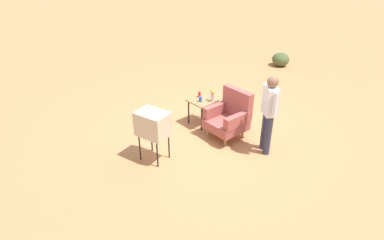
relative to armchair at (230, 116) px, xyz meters
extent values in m
plane|color=#C17A4C|center=(-0.27, -0.12, -0.50)|extent=(60.00, 60.00, 0.00)
cylinder|color=#937047|center=(-0.28, -0.36, -0.39)|extent=(0.05, 0.05, 0.22)
cylinder|color=#937047|center=(0.25, -0.38, -0.39)|extent=(0.05, 0.05, 0.22)
cylinder|color=#937047|center=(-0.26, 0.17, -0.39)|extent=(0.05, 0.05, 0.22)
cylinder|color=#937047|center=(0.27, 0.15, -0.39)|extent=(0.05, 0.05, 0.22)
cube|color=#9E4C47|center=(0.00, -0.10, -0.18)|extent=(0.79, 0.79, 0.20)
cube|color=#9E4C47|center=(0.01, 0.22, 0.24)|extent=(0.77, 0.19, 0.64)
cube|color=#9E4C47|center=(-0.32, -0.09, 0.05)|extent=(0.17, 0.69, 0.26)
cube|color=#9E4C47|center=(0.32, -0.11, 0.05)|extent=(0.17, 0.69, 0.26)
cylinder|color=black|center=(-1.02, -0.30, -0.20)|extent=(0.04, 0.04, 0.59)
cylinder|color=black|center=(-0.57, -0.30, -0.20)|extent=(0.04, 0.04, 0.59)
cylinder|color=black|center=(-1.02, 0.15, -0.20)|extent=(0.04, 0.04, 0.59)
cylinder|color=black|center=(-0.57, 0.15, -0.20)|extent=(0.04, 0.04, 0.59)
cube|color=#937047|center=(-0.79, -0.08, 0.11)|extent=(0.56, 0.56, 0.03)
cylinder|color=black|center=(-0.20, -1.52, -0.22)|extent=(0.03, 0.03, 0.55)
cylinder|color=black|center=(-0.62, -1.64, -0.22)|extent=(0.03, 0.03, 0.55)
cylinder|color=black|center=(-0.11, -1.87, -0.22)|extent=(0.03, 0.03, 0.55)
cylinder|color=black|center=(-0.53, -1.99, -0.22)|extent=(0.03, 0.03, 0.55)
cube|color=#BCB299|center=(-0.37, -1.75, 0.29)|extent=(0.69, 0.58, 0.48)
cube|color=#383D3F|center=(-0.42, -1.54, 0.29)|extent=(0.41, 0.12, 0.34)
cylinder|color=#2D3347|center=(0.83, 0.16, -0.07)|extent=(0.14, 0.14, 0.86)
cylinder|color=#2D3347|center=(0.99, 0.05, -0.07)|extent=(0.14, 0.14, 0.86)
cube|color=silver|center=(0.91, 0.11, 0.64)|extent=(0.42, 0.38, 0.56)
cylinder|color=silver|center=(0.71, 0.24, 0.67)|extent=(0.09, 0.09, 0.50)
cylinder|color=silver|center=(1.11, -0.03, 0.67)|extent=(0.09, 0.09, 0.50)
sphere|color=brown|center=(0.91, 0.11, 1.03)|extent=(0.22, 0.22, 0.22)
cylinder|color=red|center=(-0.97, -0.01, 0.18)|extent=(0.07, 0.07, 0.12)
cylinder|color=blue|center=(-0.76, -0.17, 0.18)|extent=(0.07, 0.07, 0.12)
cylinder|color=silver|center=(-0.60, 0.06, 0.21)|extent=(0.09, 0.09, 0.18)
sphere|color=yellow|center=(-0.60, 0.06, 0.35)|extent=(0.07, 0.07, 0.07)
sphere|color=#E04C66|center=(-0.64, 0.07, 0.35)|extent=(0.07, 0.07, 0.07)
sphere|color=orange|center=(-0.56, 0.04, 0.35)|extent=(0.07, 0.07, 0.07)
ellipsoid|color=#475B33|center=(-2.04, 4.86, -0.27)|extent=(0.60, 0.60, 0.46)
camera|label=1|loc=(4.09, -4.69, 3.26)|focal=30.05mm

